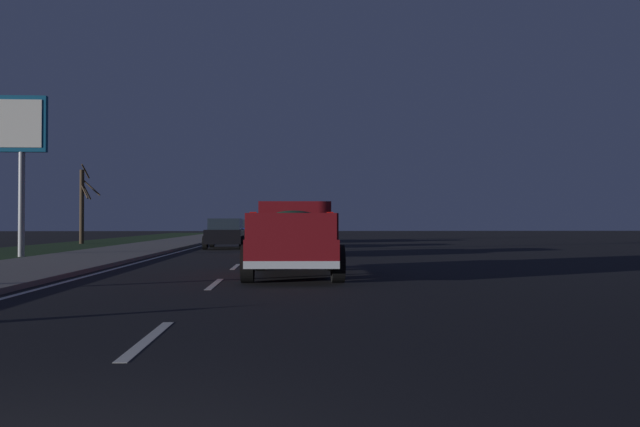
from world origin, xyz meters
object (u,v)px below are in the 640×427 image
object	(u,v)px
pickup_truck	(295,236)
sedan_blue	(242,231)
sedan_red	(294,236)
gas_price_sign	(22,137)
sedan_black	(226,233)
bare_tree_far	(82,204)
sedan_white	(294,231)

from	to	relation	value
pickup_truck	sedan_blue	size ratio (longest dim) A/B	1.24
sedan_red	pickup_truck	bearing A→B (deg)	179.65
pickup_truck	sedan_blue	bearing A→B (deg)	6.96
sedan_blue	gas_price_sign	xyz separation A→B (m)	(-18.42, 7.19, 3.91)
sedan_blue	sedan_red	bearing A→B (deg)	-169.11
sedan_blue	sedan_black	world-z (taller)	same
bare_tree_far	sedan_white	bearing A→B (deg)	-81.00
sedan_white	sedan_black	distance (m)	10.45
sedan_red	gas_price_sign	distance (m)	11.33
sedan_blue	sedan_black	size ratio (longest dim) A/B	1.00
pickup_truck	sedan_blue	distance (m)	27.79
sedan_white	pickup_truck	bearing A→B (deg)	179.47
sedan_black	sedan_blue	bearing A→B (deg)	-0.12
gas_price_sign	sedan_black	bearing A→B (deg)	-43.04
sedan_white	gas_price_sign	xyz separation A→B (m)	(-17.47, 10.80, 3.91)
pickup_truck	sedan_black	size ratio (longest dim) A/B	1.24
sedan_white	gas_price_sign	bearing A→B (deg)	148.27
sedan_blue	gas_price_sign	size ratio (longest dim) A/B	0.70
sedan_blue	sedan_black	distance (m)	10.74
sedan_red	bare_tree_far	bearing A→B (deg)	41.98
sedan_red	bare_tree_far	world-z (taller)	bare_tree_far
sedan_white	bare_tree_far	xyz separation A→B (m)	(-2.13, 13.44, 1.73)
gas_price_sign	bare_tree_far	world-z (taller)	gas_price_sign
pickup_truck	sedan_red	distance (m)	9.77
pickup_truck	sedan_blue	xyz separation A→B (m)	(27.58, 3.37, -0.20)
sedan_red	sedan_white	bearing A→B (deg)	-0.64
sedan_blue	bare_tree_far	size ratio (longest dim) A/B	0.87
gas_price_sign	sedan_white	bearing A→B (deg)	-31.73
pickup_truck	gas_price_sign	xyz separation A→B (m)	(9.16, 10.56, 3.71)
sedan_white	sedan_black	size ratio (longest dim) A/B	1.01
sedan_red	bare_tree_far	distance (m)	19.89
gas_price_sign	bare_tree_far	size ratio (longest dim) A/B	1.24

